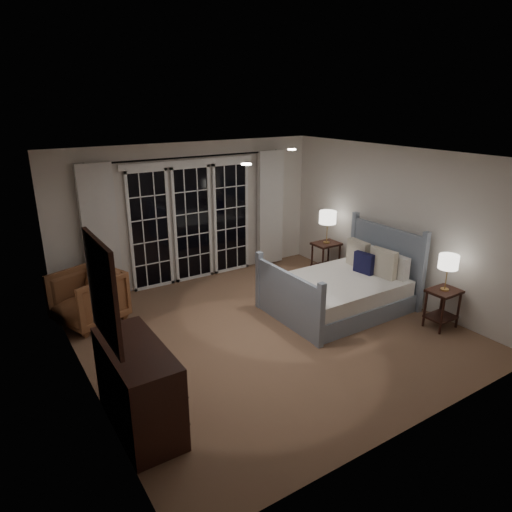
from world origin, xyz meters
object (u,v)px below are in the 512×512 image
nightstand_left (443,303)px  dresser (138,386)px  nightstand_right (326,254)px  bed (342,290)px  lamp_left (449,262)px  lamp_right (328,218)px  armchair (88,298)px

nightstand_left → dresser: dresser is taller
nightstand_right → nightstand_left: bearing=-89.5°
bed → nightstand_left: bearing=-58.2°
nightstand_left → dresser: bearing=175.9°
nightstand_right → dresser: (-4.42, -2.23, 0.03)m
nightstand_left → lamp_left: lamp_left is taller
lamp_left → nightstand_right: bearing=90.5°
dresser → nightstand_left: bearing=-4.1°
lamp_left → dresser: lamp_left is taller
lamp_left → nightstand_left: bearing=-166.0°
bed → lamp_left: (0.79, -1.27, 0.70)m
lamp_left → lamp_right: (-0.02, 2.55, 0.11)m
armchair → bed: bearing=44.0°
nightstand_left → lamp_left: (0.00, 0.00, 0.63)m
lamp_right → armchair: (-4.29, 0.39, -0.72)m
lamp_left → dresser: (-4.44, 0.32, -0.56)m
armchair → dresser: 2.62m
bed → dresser: 3.77m
lamp_left → armchair: (-4.31, 2.93, -0.61)m
nightstand_left → lamp_right: lamp_right is taller
dresser → bed: bearing=14.6°
bed → dresser: bed is taller
lamp_left → lamp_right: lamp_right is taller
nightstand_left → dresser: 4.45m
lamp_right → dresser: (-4.42, -2.23, -0.67)m
nightstand_left → armchair: bearing=145.7°
bed → nightstand_left: size_ratio=3.56×
nightstand_left → lamp_left: 0.63m
nightstand_right → dresser: bearing=-153.2°
bed → lamp_left: bearing=-58.2°
nightstand_left → nightstand_right: bearing=90.5°
nightstand_left → armchair: armchair is taller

